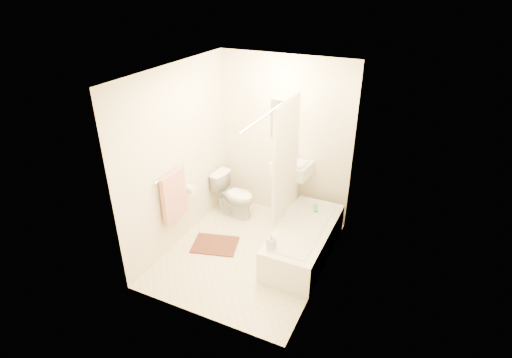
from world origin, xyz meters
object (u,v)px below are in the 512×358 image
at_px(soap_bottle, 271,241).
at_px(bathtub, 304,241).
at_px(sink, 292,188).
at_px(bath_mat, 215,245).
at_px(toilet, 234,195).

bearing_deg(soap_bottle, bathtub, 69.75).
distance_m(sink, bathtub, 0.94).
relative_size(bathtub, bath_mat, 2.52).
relative_size(sink, soap_bottle, 5.05).
relative_size(bath_mat, soap_bottle, 2.94).
distance_m(bath_mat, soap_bottle, 1.10).
bearing_deg(sink, toilet, -156.39).
bearing_deg(toilet, sink, -65.07).
relative_size(toilet, bath_mat, 1.11).
bearing_deg(toilet, bath_mat, -163.30).
xyz_separation_m(sink, soap_bottle, (0.25, -1.35, 0.01)).
bearing_deg(soap_bottle, sink, 100.46).
distance_m(sink, soap_bottle, 1.37).
bearing_deg(bath_mat, toilet, 99.25).
xyz_separation_m(toilet, sink, (0.83, 0.26, 0.19)).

